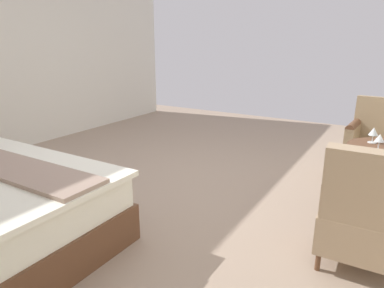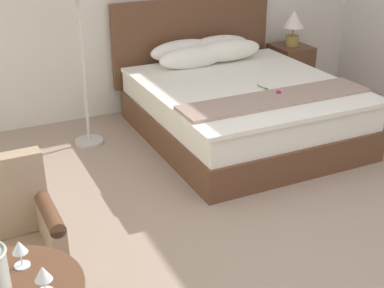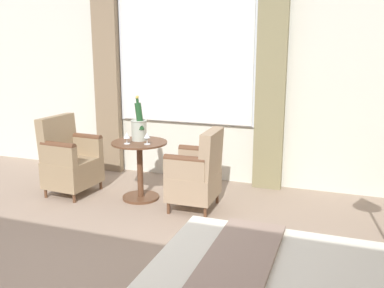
{
  "view_description": "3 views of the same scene",
  "coord_description": "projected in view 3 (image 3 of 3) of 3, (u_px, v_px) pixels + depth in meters",
  "views": [
    {
      "loc": [
        -1.85,
        2.88,
        1.5
      ],
      "look_at": [
        -0.59,
        0.8,
        0.78
      ],
      "focal_mm": 32.0,
      "sensor_mm": 36.0,
      "label": 1
    },
    {
      "loc": [
        -1.93,
        -2.16,
        2.22
      ],
      "look_at": [
        -0.57,
        0.67,
        0.75
      ],
      "focal_mm": 50.0,
      "sensor_mm": 36.0,
      "label": 2
    },
    {
      "loc": [
        2.46,
        2.01,
        1.79
      ],
      "look_at": [
        -0.95,
        0.78,
        0.94
      ],
      "focal_mm": 40.0,
      "sensor_mm": 36.0,
      "label": 3
    }
  ],
  "objects": [
    {
      "name": "armchair_facing_bed",
      "position": [
        69.0,
        160.0,
        5.19
      ],
      "size": [
        0.63,
        0.56,
        0.95
      ],
      "color": "brown",
      "rests_on": "ground"
    },
    {
      "name": "wine_glass_near_edge",
      "position": [
        147.0,
        136.0,
        4.79
      ],
      "size": [
        0.07,
        0.07,
        0.14
      ],
      "color": "white",
      "rests_on": "side_table_round"
    },
    {
      "name": "side_table_round",
      "position": [
        140.0,
        166.0,
        5.0
      ],
      "size": [
        0.65,
        0.65,
        0.69
      ],
      "color": "brown",
      "rests_on": "ground"
    },
    {
      "name": "wine_glass_near_bucket",
      "position": [
        127.0,
        136.0,
        4.81
      ],
      "size": [
        0.08,
        0.08,
        0.13
      ],
      "color": "white",
      "rests_on": "side_table_round"
    },
    {
      "name": "wall_window_side",
      "position": [
        187.0,
        62.0,
        5.63
      ],
      "size": [
        0.27,
        6.64,
        3.14
      ],
      "color": "silver",
      "rests_on": "ground"
    },
    {
      "name": "champagne_bucket",
      "position": [
        139.0,
        127.0,
        4.97
      ],
      "size": [
        0.19,
        0.19,
        0.52
      ],
      "color": "#AFB7A8",
      "rests_on": "side_table_round"
    },
    {
      "name": "armchair_by_window",
      "position": [
        197.0,
        173.0,
        4.68
      ],
      "size": [
        0.56,
        0.53,
        0.9
      ],
      "color": "brown",
      "rests_on": "ground"
    },
    {
      "name": "ground_plane",
      "position": [
        57.0,
        280.0,
        3.32
      ],
      "size": [
        8.02,
        8.02,
        0.0
      ],
      "primitive_type": "plane",
      "color": "gray"
    }
  ]
}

